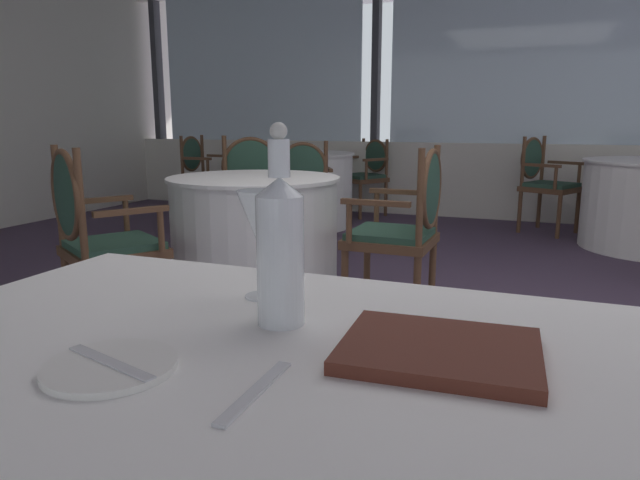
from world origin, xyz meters
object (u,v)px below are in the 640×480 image
object	(u,v)px
water_bottle	(280,246)
dining_chair_1_2	(252,191)
wine_glass	(260,223)
menu_book	(439,350)
dining_chair_0_1	(543,176)
dining_chair_1_0	(94,228)
dining_chair_2_1	(367,170)
dining_chair_1_1	(407,220)
dining_chair_2_2	(202,169)
side_plate	(110,366)
dining_chair_2_0	(301,185)

from	to	relation	value
water_bottle	dining_chair_1_2	world-z (taller)	water_bottle
wine_glass	menu_book	xyz separation A→B (m)	(0.37, -0.16, -0.14)
dining_chair_1_2	menu_book	bearing A→B (deg)	3.21
dining_chair_0_1	dining_chair_1_0	world-z (taller)	dining_chair_1_0
water_bottle	dining_chair_1_0	bearing A→B (deg)	140.05
dining_chair_1_2	dining_chair_2_1	size ratio (longest dim) A/B	1.11
wine_glass	dining_chair_0_1	world-z (taller)	wine_glass
water_bottle	dining_chair_1_0	xyz separation A→B (m)	(-1.72, 1.44, -0.34)
dining_chair_1_0	dining_chair_2_1	bearing A→B (deg)	28.49
dining_chair_1_1	dining_chair_2_2	bearing A→B (deg)	-39.59
water_bottle	side_plate	bearing A→B (deg)	-119.33
side_plate	water_bottle	distance (m)	0.31
dining_chair_1_0	dining_chair_2_0	distance (m)	2.33
water_bottle	dining_chair_1_1	xyz separation A→B (m)	(-0.27, 2.23, -0.33)
dining_chair_2_0	dining_chair_2_2	size ratio (longest dim) A/B	1.00
dining_chair_1_0	dining_chair_2_1	world-z (taller)	dining_chair_1_0
dining_chair_0_1	dining_chair_1_0	distance (m)	4.39
dining_chair_1_2	dining_chair_2_2	world-z (taller)	dining_chair_1_2
side_plate	dining_chair_2_2	distance (m)	5.86
dining_chair_0_1	dining_chair_1_0	size ratio (longest dim) A/B	0.97
side_plate	dining_chair_2_1	size ratio (longest dim) A/B	0.20
menu_book	dining_chair_0_1	xyz separation A→B (m)	(0.15, 5.32, -0.22)
water_bottle	dining_chair_2_2	bearing A→B (deg)	123.80
menu_book	dining_chair_2_1	bearing A→B (deg)	104.35
wine_glass	dining_chair_2_0	xyz separation A→B (m)	(-1.45, 3.64, -0.37)
side_plate	dining_chair_1_1	world-z (taller)	dining_chair_1_1
dining_chair_2_1	dining_chair_2_2	size ratio (longest dim) A/B	0.95
side_plate	dining_chair_0_1	distance (m)	5.55
dining_chair_1_2	dining_chair_2_1	bearing A→B (deg)	147.52
water_bottle	menu_book	xyz separation A→B (m)	(0.27, -0.05, -0.12)
wine_glass	dining_chair_2_0	world-z (taller)	wine_glass
menu_book	dining_chair_1_1	xyz separation A→B (m)	(-0.55, 2.28, -0.21)
dining_chair_2_2	menu_book	bearing A→B (deg)	-53.09
menu_book	dining_chair_2_0	xyz separation A→B (m)	(-1.82, 3.81, -0.23)
dining_chair_1_0	side_plate	bearing A→B (deg)	-105.64
dining_chair_0_1	dining_chair_1_2	distance (m)	3.03
dining_chair_1_1	side_plate	bearing A→B (deg)	94.40
side_plate	dining_chair_1_0	size ratio (longest dim) A/B	0.18
dining_chair_1_0	dining_chair_1_2	world-z (taller)	dining_chair_1_2
wine_glass	dining_chair_1_0	bearing A→B (deg)	140.84
wine_glass	dining_chair_1_2	distance (m)	3.39
dining_chair_0_1	dining_chair_2_2	distance (m)	3.64
wine_glass	dining_chair_1_2	size ratio (longest dim) A/B	0.21
dining_chair_1_2	dining_chair_2_2	bearing A→B (deg)	-166.58
dining_chair_0_1	dining_chair_2_2	size ratio (longest dim) A/B	1.01
dining_chair_1_0	dining_chair_2_2	bearing A→B (deg)	55.13
wine_glass	dining_chair_1_2	world-z (taller)	dining_chair_1_2
wine_glass	menu_book	world-z (taller)	wine_glass
dining_chair_1_0	dining_chair_2_1	size ratio (longest dim) A/B	1.10
side_plate	dining_chair_2_1	xyz separation A→B (m)	(-1.37, 5.92, -0.25)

